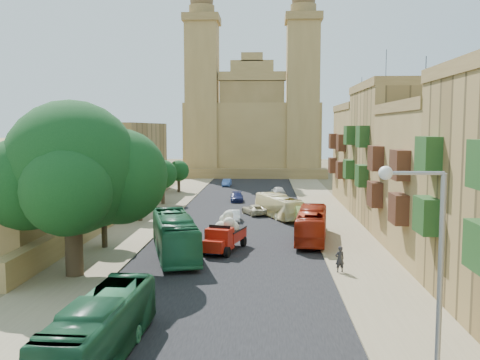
# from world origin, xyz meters

# --- Properties ---
(ground) EXTENTS (260.00, 260.00, 0.00)m
(ground) POSITION_xyz_m (0.00, 0.00, 0.00)
(ground) COLOR brown
(road_surface) EXTENTS (14.00, 140.00, 0.01)m
(road_surface) POSITION_xyz_m (0.00, 30.00, 0.01)
(road_surface) COLOR black
(road_surface) RESTS_ON ground
(sidewalk_east) EXTENTS (5.00, 140.00, 0.01)m
(sidewalk_east) POSITION_xyz_m (9.50, 30.00, 0.01)
(sidewalk_east) COLOR #837456
(sidewalk_east) RESTS_ON ground
(sidewalk_west) EXTENTS (5.00, 140.00, 0.01)m
(sidewalk_west) POSITION_xyz_m (-9.50, 30.00, 0.01)
(sidewalk_west) COLOR #837456
(sidewalk_west) RESTS_ON ground
(kerb_east) EXTENTS (0.25, 140.00, 0.12)m
(kerb_east) POSITION_xyz_m (7.00, 30.00, 0.06)
(kerb_east) COLOR #837456
(kerb_east) RESTS_ON ground
(kerb_west) EXTENTS (0.25, 140.00, 0.12)m
(kerb_west) POSITION_xyz_m (-7.00, 30.00, 0.06)
(kerb_west) COLOR #837456
(kerb_west) RESTS_ON ground
(townhouse_b) EXTENTS (9.00, 14.00, 14.90)m
(townhouse_b) POSITION_xyz_m (15.95, 11.00, 5.66)
(townhouse_b) COLOR olive
(townhouse_b) RESTS_ON ground
(townhouse_c) EXTENTS (9.00, 14.00, 17.40)m
(townhouse_c) POSITION_xyz_m (15.95, 25.00, 6.91)
(townhouse_c) COLOR olive
(townhouse_c) RESTS_ON ground
(townhouse_d) EXTENTS (9.00, 14.00, 15.90)m
(townhouse_d) POSITION_xyz_m (15.95, 39.00, 6.16)
(townhouse_d) COLOR olive
(townhouse_d) RESTS_ON ground
(west_wall) EXTENTS (1.00, 40.00, 1.80)m
(west_wall) POSITION_xyz_m (-12.50, 20.00, 0.90)
(west_wall) COLOR olive
(west_wall) RESTS_ON ground
(west_building_low) EXTENTS (10.00, 28.00, 8.40)m
(west_building_low) POSITION_xyz_m (-18.00, 18.00, 4.20)
(west_building_low) COLOR brown
(west_building_low) RESTS_ON ground
(west_building_mid) EXTENTS (10.00, 22.00, 10.00)m
(west_building_mid) POSITION_xyz_m (-18.00, 44.00, 5.00)
(west_building_mid) COLOR olive
(west_building_mid) RESTS_ON ground
(church) EXTENTS (28.00, 22.50, 36.30)m
(church) POSITION_xyz_m (-0.00, 78.61, 9.52)
(church) COLOR olive
(church) RESTS_ON ground
(ficus_tree) EXTENTS (11.14, 10.25, 11.14)m
(ficus_tree) POSITION_xyz_m (-9.40, 4.01, 6.59)
(ficus_tree) COLOR #34281A
(ficus_tree) RESTS_ON ground
(street_tree_a) EXTENTS (3.19, 3.19, 4.90)m
(street_tree_a) POSITION_xyz_m (-10.00, 12.00, 3.28)
(street_tree_a) COLOR #34281A
(street_tree_a) RESTS_ON ground
(street_tree_b) EXTENTS (2.79, 2.79, 4.30)m
(street_tree_b) POSITION_xyz_m (-10.00, 24.00, 2.87)
(street_tree_b) COLOR #34281A
(street_tree_b) RESTS_ON ground
(street_tree_c) EXTENTS (3.55, 3.55, 5.46)m
(street_tree_c) POSITION_xyz_m (-10.00, 36.00, 3.66)
(street_tree_c) COLOR #34281A
(street_tree_c) RESTS_ON ground
(street_tree_d) EXTENTS (3.03, 3.03, 4.66)m
(street_tree_d) POSITION_xyz_m (-10.00, 48.00, 3.12)
(street_tree_d) COLOR #34281A
(street_tree_d) RESTS_ON ground
(streetlamp) EXTENTS (2.11, 0.44, 8.22)m
(streetlamp) POSITION_xyz_m (7.72, -12.00, 5.20)
(streetlamp) COLOR gray
(streetlamp) RESTS_ON ground
(red_truck) EXTENTS (3.23, 5.44, 3.01)m
(red_truck) POSITION_xyz_m (-0.44, 11.26, 1.32)
(red_truck) COLOR #AA1A0D
(red_truck) RESTS_ON ground
(olive_pickup) EXTENTS (2.14, 4.61, 1.90)m
(olive_pickup) POSITION_xyz_m (6.50, 20.00, 0.93)
(olive_pickup) COLOR #445720
(olive_pickup) RESTS_ON ground
(bus_green_south) EXTENTS (2.64, 9.39, 2.59)m
(bus_green_south) POSITION_xyz_m (-4.00, -8.19, 1.29)
(bus_green_south) COLOR #1E5835
(bus_green_south) RESTS_ON ground
(bus_green_north) EXTENTS (5.35, 11.27, 3.06)m
(bus_green_north) POSITION_xyz_m (-4.00, 9.52, 1.53)
(bus_green_north) COLOR #226940
(bus_green_north) RESTS_ON ground
(bus_red_east) EXTENTS (3.43, 9.85, 2.69)m
(bus_red_east) POSITION_xyz_m (6.50, 15.29, 1.34)
(bus_red_east) COLOR #A4250F
(bus_red_east) RESTS_ON ground
(bus_cream_east) EXTENTS (5.06, 8.72, 2.39)m
(bus_cream_east) POSITION_xyz_m (4.00, 26.65, 1.20)
(bus_cream_east) COLOR #F9EAAE
(bus_cream_east) RESTS_ON ground
(car_blue_a) EXTENTS (1.34, 3.24, 1.10)m
(car_blue_a) POSITION_xyz_m (-1.17, 10.91, 0.55)
(car_blue_a) COLOR #3B69B0
(car_blue_a) RESTS_ON ground
(car_white_a) EXTENTS (1.38, 3.34, 1.08)m
(car_white_a) POSITION_xyz_m (-0.50, 24.30, 0.54)
(car_white_a) COLOR white
(car_white_a) RESTS_ON ground
(car_cream) EXTENTS (3.21, 4.36, 1.10)m
(car_cream) POSITION_xyz_m (1.43, 28.35, 0.55)
(car_cream) COLOR beige
(car_cream) RESTS_ON ground
(car_dkblue) EXTENTS (1.87, 4.06, 1.15)m
(car_dkblue) POSITION_xyz_m (-1.01, 38.55, 0.57)
(car_dkblue) COLOR #151B47
(car_dkblue) RESTS_ON ground
(car_white_b) EXTENTS (2.19, 3.97, 1.28)m
(car_white_b) POSITION_xyz_m (4.35, 44.98, 0.64)
(car_white_b) COLOR silver
(car_white_b) RESTS_ON ground
(car_blue_b) EXTENTS (1.37, 3.54, 1.15)m
(car_blue_b) POSITION_xyz_m (-3.61, 56.26, 0.58)
(car_blue_b) COLOR #446BBB
(car_blue_b) RESTS_ON ground
(pedestrian_a) EXTENTS (0.73, 0.59, 1.73)m
(pedestrian_a) POSITION_xyz_m (7.50, 5.54, 0.87)
(pedestrian_a) COLOR #29282C
(pedestrian_a) RESTS_ON ground
(pedestrian_c) EXTENTS (0.68, 1.11, 1.77)m
(pedestrian_c) POSITION_xyz_m (7.50, 18.42, 0.89)
(pedestrian_c) COLOR #36353F
(pedestrian_c) RESTS_ON ground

